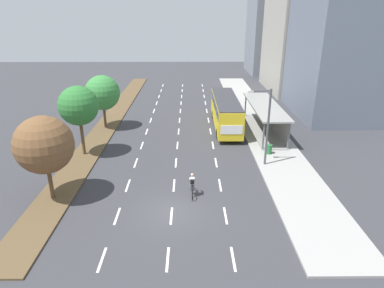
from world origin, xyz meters
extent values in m
plane|color=#38383D|center=(0.00, 0.00, 0.00)|extent=(140.00, 140.00, 0.00)
cube|color=brown|center=(-8.30, 20.00, 0.06)|extent=(2.60, 52.00, 0.12)
cube|color=#9E9E99|center=(9.25, 20.00, 0.07)|extent=(4.50, 52.00, 0.15)
cube|color=white|center=(-3.50, -4.53, 0.00)|extent=(0.14, 1.94, 0.01)
cube|color=white|center=(-3.50, -0.46, 0.00)|extent=(0.14, 1.94, 0.01)
cube|color=white|center=(-3.50, 3.61, 0.00)|extent=(0.14, 1.94, 0.01)
cube|color=white|center=(-3.50, 7.68, 0.00)|extent=(0.14, 1.94, 0.01)
cube|color=white|center=(-3.50, 11.75, 0.00)|extent=(0.14, 1.94, 0.01)
cube|color=white|center=(-3.50, 15.82, 0.00)|extent=(0.14, 1.94, 0.01)
cube|color=white|center=(-3.50, 19.89, 0.00)|extent=(0.14, 1.94, 0.01)
cube|color=white|center=(-3.50, 23.96, 0.00)|extent=(0.14, 1.94, 0.01)
cube|color=white|center=(-3.50, 28.03, 0.00)|extent=(0.14, 1.94, 0.01)
cube|color=white|center=(-3.50, 32.10, 0.00)|extent=(0.14, 1.94, 0.01)
cube|color=white|center=(-3.50, 36.17, 0.00)|extent=(0.14, 1.94, 0.01)
cube|color=white|center=(-3.50, 40.24, 0.00)|extent=(0.14, 1.94, 0.01)
cube|color=white|center=(0.00, -4.53, 0.00)|extent=(0.14, 1.94, 0.01)
cube|color=white|center=(0.00, -0.46, 0.00)|extent=(0.14, 1.94, 0.01)
cube|color=white|center=(0.00, 3.61, 0.00)|extent=(0.14, 1.94, 0.01)
cube|color=white|center=(0.00, 7.68, 0.00)|extent=(0.14, 1.94, 0.01)
cube|color=white|center=(0.00, 11.75, 0.00)|extent=(0.14, 1.94, 0.01)
cube|color=white|center=(0.00, 15.82, 0.00)|extent=(0.14, 1.94, 0.01)
cube|color=white|center=(0.00, 19.89, 0.00)|extent=(0.14, 1.94, 0.01)
cube|color=white|center=(0.00, 23.96, 0.00)|extent=(0.14, 1.94, 0.01)
cube|color=white|center=(0.00, 28.03, 0.00)|extent=(0.14, 1.94, 0.01)
cube|color=white|center=(0.00, 32.10, 0.00)|extent=(0.14, 1.94, 0.01)
cube|color=white|center=(0.00, 36.17, 0.00)|extent=(0.14, 1.94, 0.01)
cube|color=white|center=(0.00, 40.24, 0.00)|extent=(0.14, 1.94, 0.01)
cube|color=white|center=(3.50, -4.53, 0.00)|extent=(0.14, 1.94, 0.01)
cube|color=white|center=(3.50, -0.46, 0.00)|extent=(0.14, 1.94, 0.01)
cube|color=white|center=(3.50, 3.61, 0.00)|extent=(0.14, 1.94, 0.01)
cube|color=white|center=(3.50, 7.68, 0.00)|extent=(0.14, 1.94, 0.01)
cube|color=white|center=(3.50, 11.75, 0.00)|extent=(0.14, 1.94, 0.01)
cube|color=white|center=(3.50, 15.82, 0.00)|extent=(0.14, 1.94, 0.01)
cube|color=white|center=(3.50, 19.89, 0.00)|extent=(0.14, 1.94, 0.01)
cube|color=white|center=(3.50, 23.96, 0.00)|extent=(0.14, 1.94, 0.01)
cube|color=white|center=(3.50, 28.03, 0.00)|extent=(0.14, 1.94, 0.01)
cube|color=white|center=(3.50, 32.10, 0.00)|extent=(0.14, 1.94, 0.01)
cube|color=white|center=(3.50, 36.17, 0.00)|extent=(0.14, 1.94, 0.01)
cube|color=white|center=(3.50, 40.24, 0.00)|extent=(0.14, 1.94, 0.01)
cube|color=gray|center=(9.25, 15.61, 0.20)|extent=(2.60, 11.18, 0.10)
cylinder|color=#56565B|center=(8.07, 10.26, 1.55)|extent=(0.16, 0.16, 2.60)
cylinder|color=#56565B|center=(8.07, 20.95, 1.55)|extent=(0.16, 0.16, 2.60)
cylinder|color=#56565B|center=(10.43, 10.26, 1.55)|extent=(0.16, 0.16, 2.60)
cylinder|color=#56565B|center=(10.43, 20.95, 1.55)|extent=(0.16, 0.16, 2.60)
cube|color=gray|center=(10.49, 15.61, 1.55)|extent=(0.10, 10.62, 2.34)
cube|color=gray|center=(9.25, 15.61, 2.93)|extent=(2.90, 11.58, 0.16)
cube|color=yellow|center=(5.25, 17.22, 1.85)|extent=(2.50, 11.20, 2.80)
cube|color=#2D3D4C|center=(5.25, 17.22, 2.70)|extent=(2.54, 10.30, 0.90)
cube|color=#333338|center=(5.25, 17.22, 3.31)|extent=(2.45, 10.98, 0.12)
cube|color=#2D3D4C|center=(5.25, 22.84, 2.20)|extent=(2.25, 0.06, 1.54)
cube|color=white|center=(5.25, 11.60, 1.65)|extent=(2.12, 0.04, 0.90)
cylinder|color=black|center=(4.15, 20.69, 0.50)|extent=(0.30, 1.00, 1.00)
cylinder|color=black|center=(6.35, 20.69, 0.50)|extent=(0.30, 1.00, 1.00)
cylinder|color=black|center=(4.15, 13.75, 0.50)|extent=(0.30, 1.00, 1.00)
cylinder|color=black|center=(6.35, 13.75, 0.50)|extent=(0.30, 1.00, 1.00)
torus|color=black|center=(1.37, 2.66, 0.36)|extent=(0.06, 0.72, 0.72)
torus|color=black|center=(1.37, 1.56, 0.36)|extent=(0.06, 0.72, 0.72)
cylinder|color=black|center=(1.37, 2.11, 0.64)|extent=(0.05, 0.93, 0.05)
cylinder|color=black|center=(1.37, 2.01, 0.46)|extent=(0.05, 0.57, 0.42)
cylinder|color=black|center=(1.37, 1.91, 0.66)|extent=(0.04, 0.04, 0.40)
cube|color=black|center=(1.37, 1.91, 0.86)|extent=(0.12, 0.24, 0.06)
cylinder|color=black|center=(1.37, 2.61, 0.91)|extent=(0.46, 0.04, 0.04)
cube|color=silver|center=(1.37, 2.09, 1.19)|extent=(0.30, 0.36, 0.59)
cube|color=black|center=(1.37, 1.93, 1.21)|extent=(0.26, 0.26, 0.42)
sphere|color=beige|center=(1.37, 2.21, 1.61)|extent=(0.20, 0.20, 0.20)
cylinder|color=#4C4C56|center=(1.25, 2.06, 0.79)|extent=(0.12, 0.42, 0.25)
cylinder|color=#4C4C56|center=(1.25, 2.23, 0.53)|extent=(0.10, 0.17, 0.41)
cylinder|color=#4C4C56|center=(1.49, 2.06, 0.79)|extent=(0.12, 0.42, 0.25)
cylinder|color=#4C4C56|center=(1.49, 2.23, 0.53)|extent=(0.10, 0.17, 0.41)
cylinder|color=silver|center=(1.20, 2.31, 1.24)|extent=(0.09, 0.47, 0.28)
cylinder|color=silver|center=(1.54, 2.31, 1.24)|extent=(0.09, 0.47, 0.28)
cylinder|color=brown|center=(-8.46, 1.82, 1.35)|extent=(0.28, 0.28, 2.47)
sphere|color=brown|center=(-8.46, 1.82, 4.05)|extent=(3.91, 3.91, 3.91)
cylinder|color=brown|center=(-8.44, 9.44, 1.74)|extent=(0.28, 0.28, 3.24)
sphere|color=#2D7533|center=(-8.44, 9.44, 4.66)|extent=(3.46, 3.46, 3.46)
cylinder|color=brown|center=(-8.26, 17.06, 1.38)|extent=(0.28, 0.28, 2.51)
sphere|color=#38843D|center=(-8.26, 17.06, 4.04)|extent=(3.77, 3.77, 3.77)
cylinder|color=#4C4C51|center=(7.60, 7.03, 3.40)|extent=(0.18, 0.18, 6.50)
cylinder|color=#4C4C51|center=(6.80, 7.03, 6.50)|extent=(1.60, 0.12, 0.12)
cube|color=silver|center=(6.00, 7.03, 6.43)|extent=(0.44, 0.24, 0.16)
cylinder|color=#286B38|center=(8.45, 9.29, 0.57)|extent=(0.52, 0.52, 0.85)
cube|color=slate|center=(19.39, 22.62, 8.25)|extent=(9.49, 13.21, 16.50)
cube|color=#A39E93|center=(17.42, 36.57, 12.73)|extent=(6.33, 14.31, 25.46)
cube|color=gray|center=(17.77, 54.09, 10.97)|extent=(7.80, 11.86, 21.94)
camera|label=1|loc=(1.18, -18.85, 12.31)|focal=31.36mm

